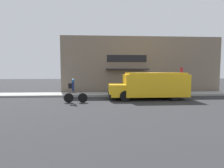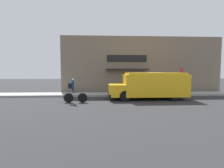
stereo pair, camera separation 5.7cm
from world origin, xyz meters
The scene contains 7 objects.
ground_plane centered at (0.00, 0.00, 0.00)m, with size 70.00×70.00×0.00m, color #2B2B2D.
sidewalk centered at (0.00, 1.07, 0.08)m, with size 28.00×2.14×0.16m.
storefront centered at (-0.04, 2.52, 2.79)m, with size 16.01×0.96×5.59m.
school_bus centered at (-0.29, -1.31, 1.08)m, with size 5.95×2.78×2.06m.
cyclist centered at (-5.97, -2.63, 0.78)m, with size 1.62×0.20×1.64m.
stop_sign_post centered at (3.11, 0.65, 1.76)m, with size 0.45×0.45×2.40m.
trash_bin centered at (-2.18, 1.40, 0.60)m, with size 0.46×0.46×0.88m.
Camera 1 is at (-4.08, -14.68, 2.17)m, focal length 28.00 mm.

